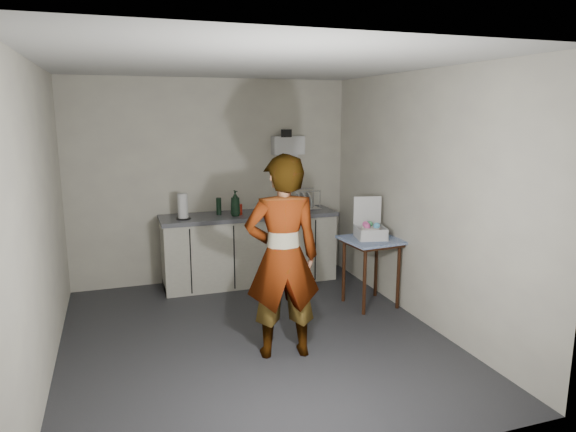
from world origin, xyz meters
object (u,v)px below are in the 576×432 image
object	(u,v)px
kitchen_counter	(250,250)
bakery_box	(370,229)
side_table	(371,247)
paper_towel	(183,207)
dish_rack	(304,205)
standing_man	(283,257)
soap_bottle	(235,203)
dark_bottle	(219,206)
soda_can	(240,209)

from	to	relation	value
kitchen_counter	bakery_box	bearing A→B (deg)	-47.33
side_table	paper_towel	world-z (taller)	paper_towel
side_table	dish_rack	distance (m)	1.36
dish_rack	bakery_box	distance (m)	1.29
standing_man	bakery_box	size ratio (longest dim) A/B	4.07
bakery_box	soap_bottle	bearing A→B (deg)	151.76
kitchen_counter	side_table	distance (m)	1.68
soap_bottle	paper_towel	xyz separation A→B (m)	(-0.65, 0.01, -0.01)
standing_man	dark_bottle	size ratio (longest dim) A/B	8.46
kitchen_counter	dark_bottle	bearing A→B (deg)	173.89
standing_man	dish_rack	world-z (taller)	standing_man
soap_bottle	dark_bottle	xyz separation A→B (m)	(-0.18, 0.13, -0.05)
kitchen_counter	paper_towel	bearing A→B (deg)	-174.40
side_table	bakery_box	size ratio (longest dim) A/B	1.73
standing_man	soap_bottle	size ratio (longest dim) A/B	5.76
dark_bottle	bakery_box	bearing A→B (deg)	-39.83
soda_can	paper_towel	xyz separation A→B (m)	(-0.71, -0.06, 0.08)
paper_towel	soap_bottle	bearing A→B (deg)	-0.48
soap_bottle	dish_rack	bearing A→B (deg)	8.35
kitchen_counter	side_table	xyz separation A→B (m)	(1.10, -1.24, 0.25)
kitchen_counter	standing_man	distance (m)	2.15
side_table	soap_bottle	distance (m)	1.78
kitchen_counter	soap_bottle	bearing A→B (deg)	-155.90
kitchen_counter	dish_rack	size ratio (longest dim) A/B	5.92
soap_bottle	dish_rack	distance (m)	0.98
kitchen_counter	soap_bottle	size ratio (longest dim) A/B	7.03
standing_man	soap_bottle	xyz separation A→B (m)	(0.04, 1.99, 0.15)
soda_can	paper_towel	size ratio (longest dim) A/B	0.42
standing_man	dark_bottle	xyz separation A→B (m)	(-0.15, 2.12, 0.10)
dark_bottle	dish_rack	bearing A→B (deg)	0.66
side_table	soda_can	world-z (taller)	soda_can
dish_rack	dark_bottle	bearing A→B (deg)	-179.34
kitchen_counter	paper_towel	world-z (taller)	paper_towel
dish_rack	soap_bottle	bearing A→B (deg)	-171.65
side_table	dark_bottle	size ratio (longest dim) A/B	3.60
soap_bottle	standing_man	bearing A→B (deg)	-91.06
soda_can	bakery_box	xyz separation A→B (m)	(1.23, -1.17, -0.09)
side_table	soda_can	xyz separation A→B (m)	(-1.23, 1.22, 0.29)
bakery_box	dish_rack	bearing A→B (deg)	117.02
side_table	bakery_box	bearing A→B (deg)	84.50
standing_man	dish_rack	bearing A→B (deg)	-107.19
paper_towel	side_table	bearing A→B (deg)	-30.76
standing_man	bakery_box	bearing A→B (deg)	-138.34
kitchen_counter	soda_can	size ratio (longest dim) A/B	17.09
soda_can	dish_rack	size ratio (longest dim) A/B	0.35
kitchen_counter	dark_bottle	size ratio (longest dim) A/B	10.31
paper_towel	kitchen_counter	bearing A→B (deg)	5.60
soap_bottle	bakery_box	world-z (taller)	bakery_box
paper_towel	dish_rack	size ratio (longest dim) A/B	0.82
standing_man	side_table	bearing A→B (deg)	-139.70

